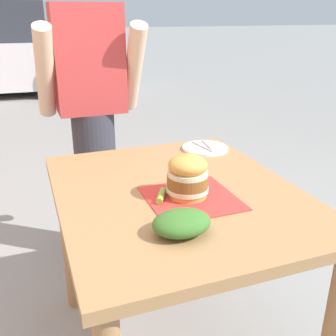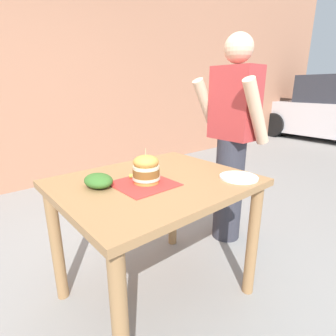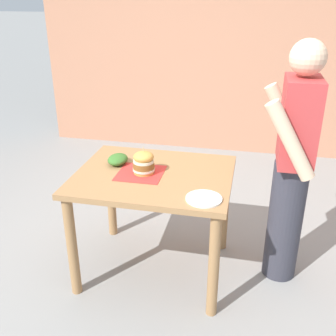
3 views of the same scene
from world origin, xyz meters
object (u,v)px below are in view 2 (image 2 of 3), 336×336
pickle_spear (138,176)px  side_plate_with_forks (239,177)px  diner_across_table (232,140)px  parked_car_near_curb (193,103)px  sandwich (146,169)px  side_salad (98,181)px  patio_table (155,201)px

pickle_spear → side_plate_with_forks: size_ratio=0.44×
diner_across_table → parked_car_near_curb: bearing=136.3°
pickle_spear → sandwich: bearing=-4.4°
side_salad → side_plate_with_forks: bearing=59.5°
sandwich → pickle_spear: (-0.10, 0.01, -0.06)m
diner_across_table → patio_table: bearing=-80.9°
patio_table → diner_across_table: 0.95m
pickle_spear → diner_across_table: bearing=93.7°
pickle_spear → parked_car_near_curb: 9.29m
patio_table → pickle_spear: size_ratio=11.02×
patio_table → side_salad: (-0.10, -0.29, 0.17)m
patio_table → side_plate_with_forks: (0.30, 0.39, 0.14)m
pickle_spear → parked_car_near_curb: (-6.25, 6.87, -0.09)m
sandwich → side_salad: size_ratio=1.06×
pickle_spear → diner_across_table: diner_across_table is taller
sandwich → diner_across_table: diner_across_table is taller
patio_table → side_salad: side_salad is taller
patio_table → diner_across_table: bearing=99.1°
patio_table → sandwich: bearing=-79.9°
side_plate_with_forks → diner_across_table: bearing=130.1°
pickle_spear → side_salad: size_ratio=0.54×
pickle_spear → patio_table: bearing=35.0°
patio_table → parked_car_near_curb: 9.30m
side_plate_with_forks → diner_across_table: (-0.44, 0.53, 0.08)m
patio_table → diner_across_table: size_ratio=0.63×
sandwich → pickle_spear: 0.12m
pickle_spear → diner_across_table: (-0.06, 0.97, 0.07)m
patio_table → parked_car_near_curb: size_ratio=0.25×
pickle_spear → parked_car_near_curb: parked_car_near_curb is taller
side_salad → parked_car_near_curb: bearing=131.2°
pickle_spear → side_salad: (-0.02, -0.23, 0.02)m
patio_table → sandwich: size_ratio=5.61×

